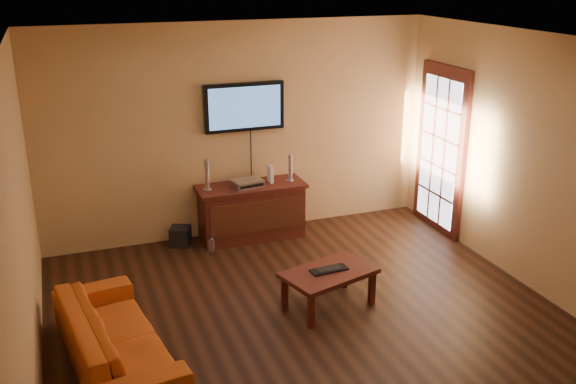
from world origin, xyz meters
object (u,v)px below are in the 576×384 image
keyboard (329,269)px  speaker_right (290,169)px  coffee_table (329,276)px  bottle (212,247)px  game_console (270,174)px  av_receiver (247,183)px  television (244,107)px  subwoofer (180,236)px  media_console (251,211)px  sofa (115,329)px  speaker_left (207,176)px

keyboard → speaker_right: bearing=81.0°
coffee_table → speaker_right: size_ratio=3.00×
speaker_right → bottle: size_ratio=1.53×
coffee_table → game_console: bearing=88.4°
game_console → av_receiver: bearing=-166.9°
keyboard → television: bearing=95.7°
speaker_right → coffee_table: bearing=-99.0°
television → speaker_right: bearing=-23.8°
coffee_table → subwoofer: coffee_table is taller
television → coffee_table: 2.56m
bottle → av_receiver: bearing=30.6°
television → subwoofer: 1.80m
media_console → keyboard: media_console is taller
media_console → game_console: 0.53m
game_console → bottle: 1.20m
speaker_right → keyboard: size_ratio=0.87×
media_console → speaker_right: 0.73m
media_console → coffee_table: bearing=-83.8°
av_receiver → subwoofer: (-0.86, 0.10, -0.63)m
game_console → television: bearing=148.2°
av_receiver → subwoofer: size_ratio=1.56×
media_console → av_receiver: (-0.05, -0.02, 0.39)m
av_receiver → television: bearing=68.8°
sofa → game_console: bearing=-52.1°
av_receiver → game_console: (0.33, 0.07, 0.06)m
coffee_table → sofa: 2.17m
media_console → sofa: size_ratio=0.73×
game_console → keyboard: 2.04m
television → bottle: 1.77m
media_console → keyboard: size_ratio=3.45×
sofa → bottle: bearing=-43.0°
speaker_right → subwoofer: speaker_right is taller
television → keyboard: television is taller
av_receiver → subwoofer: 1.07m
speaker_right → keyboard: (-0.31, -1.95, -0.45)m
media_console → game_console: size_ratio=6.44×
media_console → keyboard: 1.98m
coffee_table → keyboard: (0.00, 0.01, 0.07)m
speaker_right → bottle: 1.41m
subwoofer → bottle: bearing=-31.0°
speaker_right → television: bearing=156.2°
sofa → speaker_right: (2.46, 2.27, 0.50)m
keyboard → av_receiver: bearing=98.0°
speaker_left → game_console: speaker_left is taller
television → bottle: (-0.61, -0.58, -1.55)m
sofa → av_receiver: size_ratio=5.10×
speaker_left → subwoofer: (-0.36, 0.06, -0.77)m
television → keyboard: size_ratio=2.57×
av_receiver → game_console: 0.34m
keyboard → media_console: bearing=96.3°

